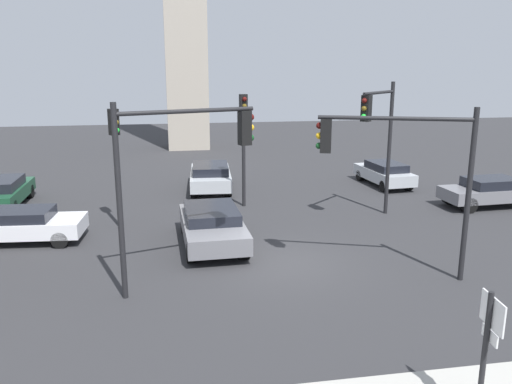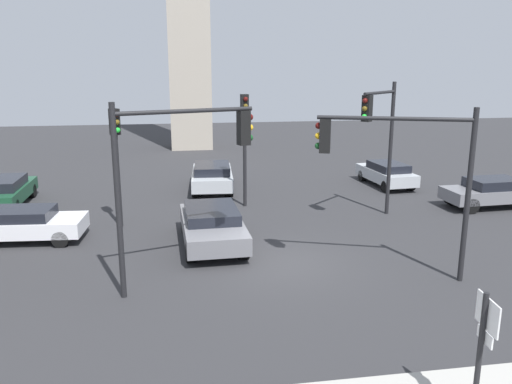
{
  "view_description": "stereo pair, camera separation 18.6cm",
  "coord_description": "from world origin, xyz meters",
  "px_view_note": "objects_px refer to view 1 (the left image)",
  "views": [
    {
      "loc": [
        -3.61,
        -15.62,
        6.34
      ],
      "look_at": [
        -0.51,
        2.27,
        1.87
      ],
      "focal_mm": 36.49,
      "sensor_mm": 36.0,
      "label": 1
    },
    {
      "loc": [
        -3.42,
        -15.65,
        6.34
      ],
      "look_at": [
        -0.51,
        2.27,
        1.87
      ],
      "focal_mm": 36.49,
      "sensor_mm": 36.0,
      "label": 2
    }
  ],
  "objects_px": {
    "direction_sign": "(487,340)",
    "traffic_light_3": "(244,129)",
    "traffic_light_0": "(183,156)",
    "car_3": "(212,225)",
    "traffic_light_2": "(115,145)",
    "car_4": "(211,176)",
    "traffic_light_1": "(379,127)",
    "car_2": "(0,192)",
    "traffic_light_4": "(397,157)",
    "car_5": "(24,224)",
    "car_1": "(488,191)",
    "car_0": "(384,173)"
  },
  "relations": [
    {
      "from": "car_0",
      "to": "car_3",
      "type": "distance_m",
      "value": 12.64
    },
    {
      "from": "traffic_light_0",
      "to": "car_5",
      "type": "relative_size",
      "value": 1.28
    },
    {
      "from": "car_5",
      "to": "traffic_light_1",
      "type": "bearing_deg",
      "value": 6.9
    },
    {
      "from": "traffic_light_0",
      "to": "traffic_light_1",
      "type": "height_order",
      "value": "traffic_light_1"
    },
    {
      "from": "car_0",
      "to": "car_3",
      "type": "relative_size",
      "value": 0.88
    },
    {
      "from": "direction_sign",
      "to": "traffic_light_3",
      "type": "bearing_deg",
      "value": 103.31
    },
    {
      "from": "traffic_light_3",
      "to": "car_1",
      "type": "relative_size",
      "value": 1.24
    },
    {
      "from": "traffic_light_3",
      "to": "car_5",
      "type": "relative_size",
      "value": 1.2
    },
    {
      "from": "car_4",
      "to": "car_5",
      "type": "bearing_deg",
      "value": 137.53
    },
    {
      "from": "car_3",
      "to": "car_4",
      "type": "xyz_separation_m",
      "value": [
        0.67,
        8.43,
        0.01
      ]
    },
    {
      "from": "car_2",
      "to": "direction_sign",
      "type": "bearing_deg",
      "value": -143.16
    },
    {
      "from": "traffic_light_2",
      "to": "car_3",
      "type": "relative_size",
      "value": 0.99
    },
    {
      "from": "direction_sign",
      "to": "car_4",
      "type": "bearing_deg",
      "value": 105.64
    },
    {
      "from": "car_2",
      "to": "car_5",
      "type": "relative_size",
      "value": 1.05
    },
    {
      "from": "traffic_light_1",
      "to": "traffic_light_2",
      "type": "bearing_deg",
      "value": -45.73
    },
    {
      "from": "traffic_light_1",
      "to": "car_4",
      "type": "distance_m",
      "value": 9.56
    },
    {
      "from": "car_2",
      "to": "traffic_light_4",
      "type": "bearing_deg",
      "value": -126.42
    },
    {
      "from": "car_3",
      "to": "car_5",
      "type": "height_order",
      "value": "car_3"
    },
    {
      "from": "traffic_light_1",
      "to": "traffic_light_4",
      "type": "height_order",
      "value": "traffic_light_1"
    },
    {
      "from": "traffic_light_1",
      "to": "car_2",
      "type": "xyz_separation_m",
      "value": [
        -16.02,
        4.66,
        -3.16
      ]
    },
    {
      "from": "traffic_light_4",
      "to": "traffic_light_0",
      "type": "bearing_deg",
      "value": 17.09
    },
    {
      "from": "traffic_light_4",
      "to": "car_1",
      "type": "bearing_deg",
      "value": -118.99
    },
    {
      "from": "car_5",
      "to": "car_1",
      "type": "bearing_deg",
      "value": 9.08
    },
    {
      "from": "traffic_light_0",
      "to": "traffic_light_2",
      "type": "relative_size",
      "value": 1.15
    },
    {
      "from": "car_2",
      "to": "traffic_light_2",
      "type": "bearing_deg",
      "value": -125.46
    },
    {
      "from": "traffic_light_2",
      "to": "car_4",
      "type": "distance_m",
      "value": 7.52
    },
    {
      "from": "car_0",
      "to": "car_4",
      "type": "bearing_deg",
      "value": 81.2
    },
    {
      "from": "car_0",
      "to": "car_1",
      "type": "bearing_deg",
      "value": -154.32
    },
    {
      "from": "car_0",
      "to": "car_1",
      "type": "xyz_separation_m",
      "value": [
        2.88,
        -4.86,
        0.04
      ]
    },
    {
      "from": "car_4",
      "to": "car_5",
      "type": "xyz_separation_m",
      "value": [
        -7.4,
        -7.01,
        -0.07
      ]
    },
    {
      "from": "car_0",
      "to": "car_4",
      "type": "distance_m",
      "value": 9.29
    },
    {
      "from": "traffic_light_1",
      "to": "car_0",
      "type": "distance_m",
      "value": 7.28
    },
    {
      "from": "car_1",
      "to": "car_5",
      "type": "distance_m",
      "value": 19.61
    },
    {
      "from": "traffic_light_2",
      "to": "traffic_light_3",
      "type": "height_order",
      "value": "traffic_light_3"
    },
    {
      "from": "car_2",
      "to": "car_4",
      "type": "bearing_deg",
      "value": -79.7
    },
    {
      "from": "traffic_light_3",
      "to": "car_5",
      "type": "distance_m",
      "value": 9.76
    },
    {
      "from": "car_0",
      "to": "car_3",
      "type": "height_order",
      "value": "car_3"
    },
    {
      "from": "traffic_light_0",
      "to": "traffic_light_4",
      "type": "bearing_deg",
      "value": -19.96
    },
    {
      "from": "traffic_light_3",
      "to": "car_1",
      "type": "bearing_deg",
      "value": 72.65
    },
    {
      "from": "traffic_light_1",
      "to": "traffic_light_2",
      "type": "height_order",
      "value": "traffic_light_1"
    },
    {
      "from": "car_2",
      "to": "traffic_light_3",
      "type": "bearing_deg",
      "value": -98.87
    },
    {
      "from": "traffic_light_0",
      "to": "car_3",
      "type": "height_order",
      "value": "traffic_light_0"
    },
    {
      "from": "traffic_light_1",
      "to": "car_3",
      "type": "distance_m",
      "value": 7.92
    },
    {
      "from": "direction_sign",
      "to": "traffic_light_0",
      "type": "xyz_separation_m",
      "value": [
        -4.92,
        7.03,
        2.18
      ]
    },
    {
      "from": "direction_sign",
      "to": "traffic_light_1",
      "type": "xyz_separation_m",
      "value": [
        3.11,
        12.49,
        2.22
      ]
    },
    {
      "from": "traffic_light_4",
      "to": "traffic_light_1",
      "type": "bearing_deg",
      "value": -87.99
    },
    {
      "from": "traffic_light_1",
      "to": "car_4",
      "type": "height_order",
      "value": "traffic_light_1"
    },
    {
      "from": "traffic_light_4",
      "to": "car_4",
      "type": "relative_size",
      "value": 1.08
    },
    {
      "from": "traffic_light_1",
      "to": "car_0",
      "type": "xyz_separation_m",
      "value": [
        2.95,
        5.84,
        -3.2
      ]
    },
    {
      "from": "traffic_light_0",
      "to": "car_1",
      "type": "xyz_separation_m",
      "value": [
        13.86,
        6.44,
        -3.13
      ]
    }
  ]
}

